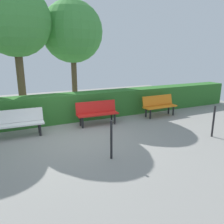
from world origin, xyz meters
TOP-DOWN VIEW (x-y plane):
  - ground_plane at (0.00, 0.00)m, footprint 18.29×18.29m
  - bench_orange at (-3.93, -0.88)m, footprint 1.52×0.50m
  - bench_red at (-1.13, -0.91)m, footprint 1.55×0.53m
  - bench_white at (1.59, -0.82)m, footprint 1.59×0.52m
  - hedge_row at (-1.23, -1.86)m, footprint 14.29×0.78m
  - tree_near at (-1.18, -3.89)m, footprint 2.76×2.76m
  - tree_mid at (1.21, -3.35)m, footprint 2.75×2.75m
  - railing_post_near at (-3.94, 1.85)m, footprint 0.06×0.06m
  - railing_post_mid at (-0.40, 1.85)m, footprint 0.06×0.06m

SIDE VIEW (x-z plane):
  - ground_plane at x=0.00m, z-range 0.00..0.00m
  - bench_orange at x=-3.93m, z-range 0.05..0.91m
  - bench_red at x=-1.13m, z-range 0.05..0.91m
  - bench_white at x=1.59m, z-range 0.05..0.91m
  - railing_post_near at x=-3.94m, z-range 0.00..1.00m
  - railing_post_mid at x=-0.40m, z-range 0.00..1.00m
  - hedge_row at x=-1.23m, z-range 0.00..1.06m
  - tree_near at x=-1.18m, z-range 1.05..5.95m
  - tree_mid at x=1.21m, z-range 1.18..6.35m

